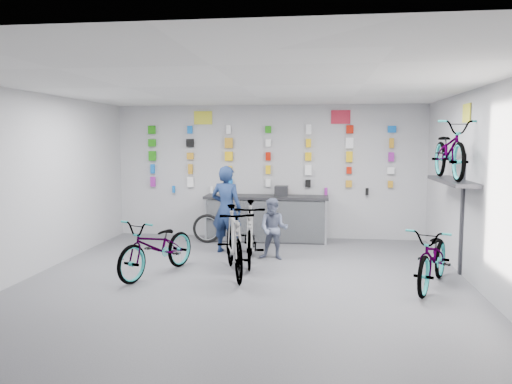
# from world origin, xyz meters

# --- Properties ---
(floor) EXTENTS (8.00, 8.00, 0.00)m
(floor) POSITION_xyz_m (0.00, 0.00, 0.00)
(floor) COLOR #4E4D52
(floor) RESTS_ON ground
(ceiling) EXTENTS (8.00, 8.00, 0.00)m
(ceiling) POSITION_xyz_m (0.00, 0.00, 3.00)
(ceiling) COLOR white
(ceiling) RESTS_ON wall_back
(wall_back) EXTENTS (7.00, 0.00, 7.00)m
(wall_back) POSITION_xyz_m (0.00, 4.00, 1.50)
(wall_back) COLOR silver
(wall_back) RESTS_ON floor
(wall_front) EXTENTS (7.00, 0.00, 7.00)m
(wall_front) POSITION_xyz_m (0.00, -4.00, 1.50)
(wall_front) COLOR silver
(wall_front) RESTS_ON floor
(wall_left) EXTENTS (0.00, 8.00, 8.00)m
(wall_left) POSITION_xyz_m (-3.50, 0.00, 1.50)
(wall_left) COLOR silver
(wall_left) RESTS_ON floor
(wall_right) EXTENTS (0.00, 8.00, 8.00)m
(wall_right) POSITION_xyz_m (3.50, 0.00, 1.50)
(wall_right) COLOR silver
(wall_right) RESTS_ON floor
(counter) EXTENTS (2.70, 0.66, 1.00)m
(counter) POSITION_xyz_m (0.00, 3.54, 0.49)
(counter) COLOR black
(counter) RESTS_ON floor
(merch_wall) EXTENTS (5.57, 0.08, 1.56)m
(merch_wall) POSITION_xyz_m (-0.10, 3.93, 1.82)
(merch_wall) COLOR #961E94
(merch_wall) RESTS_ON wall_back
(wall_bracket) EXTENTS (0.39, 1.90, 2.00)m
(wall_bracket) POSITION_xyz_m (3.33, 1.20, 1.46)
(wall_bracket) COLOR #333338
(wall_bracket) RESTS_ON wall_right
(sign_left) EXTENTS (0.42, 0.02, 0.30)m
(sign_left) POSITION_xyz_m (-1.50, 3.98, 2.72)
(sign_left) COLOR yellow
(sign_left) RESTS_ON wall_back
(sign_right) EXTENTS (0.42, 0.02, 0.30)m
(sign_right) POSITION_xyz_m (1.60, 3.98, 2.72)
(sign_right) COLOR red
(sign_right) RESTS_ON wall_back
(sign_side) EXTENTS (0.02, 0.40, 0.30)m
(sign_side) POSITION_xyz_m (3.48, 1.20, 2.65)
(sign_side) COLOR yellow
(sign_side) RESTS_ON wall_right
(bike_left) EXTENTS (1.25, 1.93, 0.96)m
(bike_left) POSITION_xyz_m (-1.48, 0.54, 0.48)
(bike_left) COLOR gray
(bike_left) RESTS_ON floor
(bike_center) EXTENTS (1.05, 1.97, 1.14)m
(bike_center) POSITION_xyz_m (-0.23, 0.67, 0.57)
(bike_center) COLOR gray
(bike_center) RESTS_ON floor
(bike_right) EXTENTS (1.28, 1.90, 0.94)m
(bike_right) POSITION_xyz_m (2.87, 0.37, 0.47)
(bike_right) COLOR gray
(bike_right) RESTS_ON floor
(bike_service) EXTENTS (0.73, 1.90, 1.12)m
(bike_service) POSITION_xyz_m (-0.07, 1.50, 0.56)
(bike_service) COLOR gray
(bike_service) RESTS_ON floor
(bike_wall) EXTENTS (0.63, 1.80, 0.95)m
(bike_wall) POSITION_xyz_m (3.25, 1.20, 2.05)
(bike_wall) COLOR gray
(bike_wall) RESTS_ON wall_bracket
(clerk) EXTENTS (0.70, 0.54, 1.72)m
(clerk) POSITION_xyz_m (-0.66, 2.30, 0.86)
(clerk) COLOR #15264B
(clerk) RESTS_ON floor
(customer) EXTENTS (0.61, 0.51, 1.14)m
(customer) POSITION_xyz_m (0.32, 1.85, 0.57)
(customer) COLOR slate
(customer) RESTS_ON floor
(spare_wheel) EXTENTS (0.63, 0.14, 0.62)m
(spare_wheel) POSITION_xyz_m (-1.25, 3.17, 0.31)
(spare_wheel) COLOR black
(spare_wheel) RESTS_ON floor
(register) EXTENTS (0.28, 0.30, 0.22)m
(register) POSITION_xyz_m (0.33, 3.55, 1.11)
(register) COLOR black
(register) RESTS_ON counter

